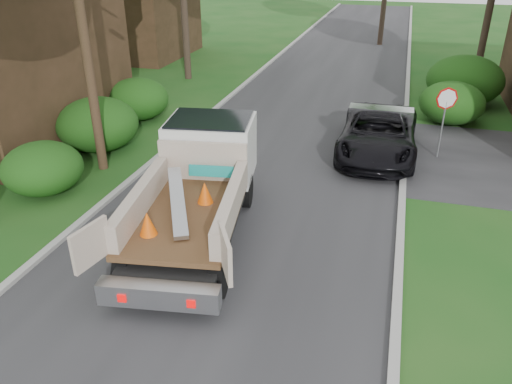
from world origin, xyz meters
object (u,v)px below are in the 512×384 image
Objects in this scene: house_left_far at (129,6)px; black_pickup at (378,133)px; stop_sign at (445,108)px; utility_pole at (79,3)px; flatbed_truck at (202,174)px.

house_left_far is 21.39m from black_pickup.
stop_sign is 22.81m from house_left_far.
black_pickup is at bearing 23.66° from utility_pole.
utility_pole is 1.47× the size of flatbed_truck.
utility_pole reaches higher than flatbed_truck.
black_pickup is (16.64, -13.24, -2.28)m from house_left_far.
black_pickup is at bearing 46.39° from flatbed_truck.
house_left_far is 1.11× the size of flatbed_truck.
house_left_far is 23.00m from flatbed_truck.
house_left_far reaches higher than black_pickup.
house_left_far is at bearing 145.19° from stop_sign.
stop_sign is 11.91m from utility_pole.
utility_pole is 10.39m from black_pickup.
utility_pole is at bearing 144.45° from flatbed_truck.
stop_sign is at bearing 6.52° from black_pickup.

